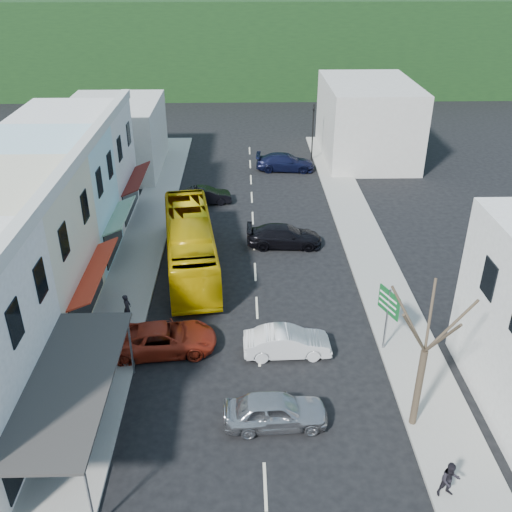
% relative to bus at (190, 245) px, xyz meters
% --- Properties ---
extents(ground, '(120.00, 120.00, 0.00)m').
position_rel_bus_xyz_m(ground, '(4.00, -8.69, -1.55)').
color(ground, black).
rests_on(ground, ground).
extents(sidewalk_left, '(3.00, 52.00, 0.15)m').
position_rel_bus_xyz_m(sidewalk_left, '(-3.50, 1.31, -1.48)').
color(sidewalk_left, gray).
rests_on(sidewalk_left, ground).
extents(sidewalk_right, '(3.00, 52.00, 0.15)m').
position_rel_bus_xyz_m(sidewalk_right, '(11.50, 1.31, -1.48)').
color(sidewalk_right, gray).
rests_on(sidewalk_right, ground).
extents(shopfront_row, '(8.25, 30.00, 8.00)m').
position_rel_bus_xyz_m(shopfront_row, '(-8.50, -3.69, 2.45)').
color(shopfront_row, beige).
rests_on(shopfront_row, ground).
extents(distant_block_left, '(8.00, 10.00, 6.00)m').
position_rel_bus_xyz_m(distant_block_left, '(-8.00, 18.31, 1.45)').
color(distant_block_left, '#B7B2A8').
rests_on(distant_block_left, ground).
extents(distant_block_right, '(8.00, 12.00, 7.00)m').
position_rel_bus_xyz_m(distant_block_right, '(15.00, 21.31, 1.95)').
color(distant_block_right, '#B7B2A8').
rests_on(distant_block_right, ground).
extents(hillside, '(80.00, 26.00, 14.00)m').
position_rel_bus_xyz_m(hillside, '(2.54, 56.40, 5.18)').
color(hillside, black).
rests_on(hillside, ground).
extents(bus, '(4.02, 11.83, 3.10)m').
position_rel_bus_xyz_m(bus, '(0.00, 0.00, 0.00)').
color(bus, '#D7AB06').
rests_on(bus, ground).
extents(car_silver, '(4.48, 1.99, 1.40)m').
position_rel_bus_xyz_m(car_silver, '(4.54, -13.53, -0.85)').
color(car_silver, '#A1A1A6').
rests_on(car_silver, ground).
extents(car_white, '(4.46, 1.94, 1.40)m').
position_rel_bus_xyz_m(car_white, '(5.37, -8.83, -0.85)').
color(car_white, silver).
rests_on(car_white, ground).
extents(car_red, '(4.77, 2.37, 1.40)m').
position_rel_bus_xyz_m(car_red, '(-0.71, -8.40, -0.85)').
color(car_red, maroon).
rests_on(car_red, ground).
extents(car_black_near, '(4.57, 2.01, 1.40)m').
position_rel_bus_xyz_m(car_black_near, '(6.03, 2.80, -0.85)').
color(car_black_near, black).
rests_on(car_black_near, ground).
extents(car_black_far, '(4.58, 2.29, 1.40)m').
position_rel_bus_xyz_m(car_black_far, '(0.36, 10.19, -0.85)').
color(car_black_far, black).
rests_on(car_black_far, ground).
extents(car_navy_far, '(4.63, 2.19, 1.40)m').
position_rel_bus_xyz_m(car_navy_far, '(7.12, 17.62, -0.85)').
color(car_navy_far, black).
rests_on(car_navy_far, ground).
extents(pedestrian_left, '(0.44, 0.63, 1.70)m').
position_rel_bus_xyz_m(pedestrian_left, '(-2.90, -5.95, -0.55)').
color(pedestrian_left, black).
rests_on(pedestrian_left, sidewalk_left).
extents(pedestrian_right, '(0.74, 0.50, 1.70)m').
position_rel_bus_xyz_m(pedestrian_right, '(10.59, -17.34, -0.55)').
color(pedestrian_right, black).
rests_on(pedestrian_right, sidewalk_right).
extents(direction_sign, '(1.30, 1.72, 3.55)m').
position_rel_bus_xyz_m(direction_sign, '(10.19, -8.66, 0.22)').
color(direction_sign, '#105222').
rests_on(direction_sign, ground).
extents(street_tree, '(3.77, 3.77, 7.78)m').
position_rel_bus_xyz_m(street_tree, '(10.30, -13.73, 2.34)').
color(street_tree, '#34291E').
rests_on(street_tree, ground).
extents(traffic_signal, '(0.61, 1.10, 5.28)m').
position_rel_bus_xyz_m(traffic_signal, '(9.80, 20.23, 1.09)').
color(traffic_signal, black).
rests_on(traffic_signal, ground).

